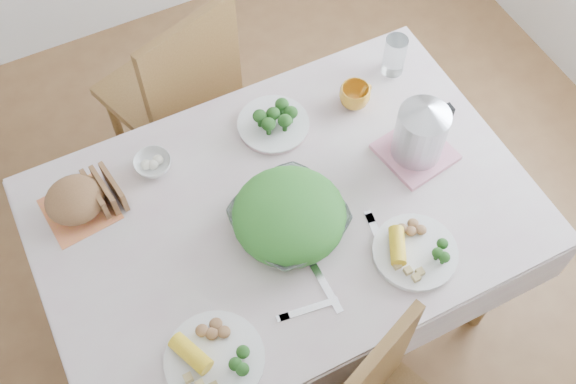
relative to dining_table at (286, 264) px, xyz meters
name	(u,v)px	position (x,y,z in m)	size (l,w,h in m)	color
floor	(286,304)	(0.00, 0.00, -0.38)	(3.60, 3.60, 0.00)	brown
dining_table	(286,264)	(0.00, 0.00, 0.00)	(1.40, 0.90, 0.75)	brown
tablecloth	(285,210)	(0.00, 0.00, 0.38)	(1.50, 1.00, 0.01)	beige
chair_far	(168,92)	(-0.10, 0.85, 0.09)	(0.44, 0.44, 0.98)	brown
salad_bowl	(289,220)	(-0.02, -0.06, 0.43)	(0.32, 0.32, 0.08)	white
dinner_plate_left	(215,360)	(-0.38, -0.34, 0.40)	(0.27, 0.27, 0.02)	white
dinner_plate_right	(415,252)	(0.27, -0.31, 0.40)	(0.25, 0.25, 0.02)	white
broccoli_plate	(273,125)	(0.11, 0.30, 0.40)	(0.24, 0.24, 0.02)	beige
napkin	(80,209)	(-0.56, 0.28, 0.39)	(0.20, 0.20, 0.00)	#E37C48
bread_loaf	(75,200)	(-0.56, 0.28, 0.45)	(0.18, 0.17, 0.11)	brown
fruit_bowl	(153,164)	(-0.31, 0.33, 0.41)	(0.12, 0.12, 0.04)	white
yellow_mug	(355,96)	(0.39, 0.27, 0.43)	(0.10, 0.10, 0.08)	gold
glass_tumbler	(394,57)	(0.59, 0.34, 0.45)	(0.08, 0.08, 0.15)	white
pink_tray	(415,152)	(0.47, 0.00, 0.40)	(0.21, 0.21, 0.02)	pink
electric_kettle	(421,131)	(0.47, 0.00, 0.51)	(0.16, 0.16, 0.23)	#B2B5BA
fork_left	(324,284)	(-0.01, -0.27, 0.39)	(0.02, 0.19, 0.00)	silver
fork_right	(381,242)	(0.20, -0.23, 0.39)	(0.02, 0.21, 0.00)	silver
knife	(309,309)	(-0.09, -0.32, 0.39)	(0.02, 0.18, 0.00)	silver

